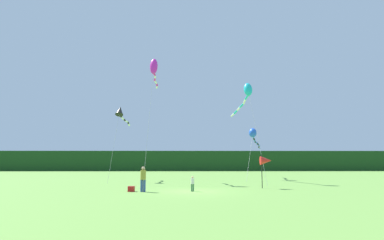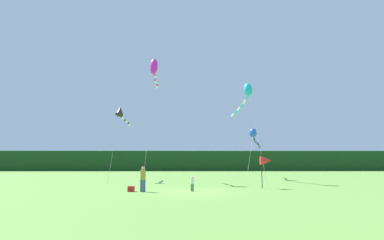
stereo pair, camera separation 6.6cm
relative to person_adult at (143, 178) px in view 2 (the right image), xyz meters
name	(u,v)px [view 2 (the right image)]	position (x,y,z in m)	size (l,w,h in m)	color
ground_plane	(193,191)	(3.52, 0.26, -0.97)	(120.00, 120.00, 0.00)	#6B9E42
distant_treeline	(190,161)	(3.52, 45.26, 1.07)	(108.00, 3.72, 4.09)	#193D19
person_adult	(143,178)	(0.00, 0.00, 0.00)	(0.38, 0.38, 1.74)	#334C8C
person_child	(192,183)	(3.46, 0.28, -0.37)	(0.24, 0.24, 1.08)	#3F724C
cooler_box	(131,189)	(-0.85, 0.22, -0.79)	(0.44, 0.42, 0.37)	red
banner_flag_pole	(266,161)	(9.33, 2.76, 1.17)	(0.90, 0.70, 2.63)	black
kite_blue	(254,135)	(11.00, 15.46, 4.25)	(3.61, 9.29, 6.14)	#B2B2B2
kite_black	(121,112)	(-4.22, 12.18, 6.41)	(0.99, 7.19, 8.19)	#B2B2B2
kite_cyan	(246,93)	(9.27, 10.22, 8.16)	(1.58, 11.10, 10.23)	#B2B2B2
kite_magenta	(154,68)	(-0.41, 10.00, 10.76)	(0.85, 8.21, 12.85)	#B2B2B2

